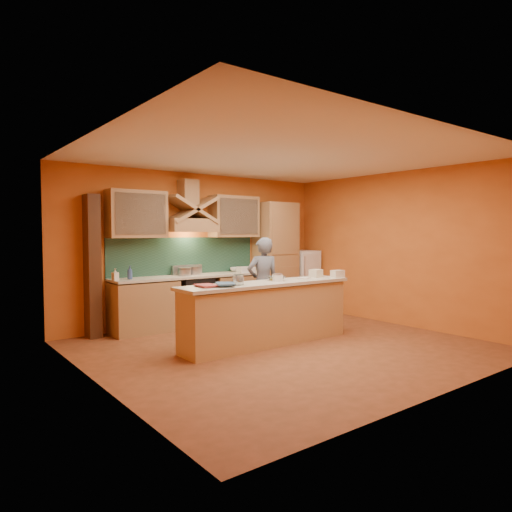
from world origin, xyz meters
TOP-DOWN VIEW (x-y plane):
  - floor at (0.00, 0.00)m, footprint 5.50×5.00m
  - ceiling at (0.00, 0.00)m, footprint 5.50×5.00m
  - wall_back at (0.00, 2.50)m, footprint 5.50×0.02m
  - wall_front at (0.00, -2.50)m, footprint 5.50×0.02m
  - wall_left at (-2.75, 0.00)m, footprint 0.02×5.00m
  - wall_right at (2.75, 0.00)m, footprint 0.02×5.00m
  - base_cabinet_left at (-1.25, 2.20)m, footprint 1.10×0.60m
  - base_cabinet_right at (0.65, 2.20)m, footprint 1.10×0.60m
  - counter_top at (-0.30, 2.20)m, footprint 3.00×0.62m
  - stove at (-0.30, 2.20)m, footprint 0.60×0.58m
  - backsplash at (-0.30, 2.48)m, footprint 3.00×0.03m
  - range_hood at (-0.30, 2.25)m, footprint 0.92×0.50m
  - hood_chimney at (-0.30, 2.35)m, footprint 0.30×0.30m
  - upper_cabinet_left at (-1.30, 2.33)m, footprint 1.00×0.35m
  - upper_cabinet_right at (0.70, 2.33)m, footprint 1.00×0.35m
  - pantry_column at (1.65, 2.20)m, footprint 0.80×0.60m
  - fridge at (2.40, 2.20)m, footprint 0.58×0.60m
  - trim_column_left at (-2.05, 2.35)m, footprint 0.20×0.30m
  - island_body at (-0.10, 0.30)m, footprint 2.80×0.55m
  - island_top at (-0.10, 0.30)m, footprint 2.90×0.62m
  - person at (0.53, 1.19)m, footprint 0.67×0.53m
  - pot_large at (-0.47, 2.19)m, footprint 0.27×0.27m
  - pot_small at (-0.23, 2.24)m, footprint 0.24×0.24m
  - soap_bottle_a at (-1.75, 2.16)m, footprint 0.10×0.11m
  - soap_bottle_b at (-1.50, 2.17)m, footprint 0.11×0.11m
  - bowl_back at (0.76, 2.32)m, footprint 0.33×0.33m
  - dish_rack at (0.78, 2.04)m, footprint 0.34×0.29m
  - book_lower at (-1.27, 0.34)m, footprint 0.27×0.35m
  - book_upper at (-1.02, 0.28)m, footprint 0.37×0.41m
  - jar_large at (-0.65, 0.26)m, footprint 0.15×0.15m
  - jar_small at (-0.72, 0.20)m, footprint 0.14×0.14m
  - kitchen_scale at (0.09, 0.28)m, footprint 0.16×0.16m
  - mixing_bowl at (0.17, 0.41)m, footprint 0.27×0.27m
  - cloth at (0.70, 0.34)m, footprint 0.26×0.24m
  - grocery_bag_a at (1.02, 0.39)m, footprint 0.22×0.19m
  - grocery_bag_b at (1.28, 0.14)m, footprint 0.22×0.18m

SIDE VIEW (x-z plane):
  - floor at x=0.00m, z-range -0.01..0.01m
  - base_cabinet_left at x=-1.25m, z-range 0.00..0.86m
  - base_cabinet_right at x=0.65m, z-range 0.00..0.86m
  - island_body at x=-0.10m, z-range 0.00..0.88m
  - stove at x=-0.30m, z-range 0.00..0.90m
  - fridge at x=2.40m, z-range 0.00..1.30m
  - person at x=0.53m, z-range 0.00..1.60m
  - counter_top at x=-0.30m, z-range 0.88..0.92m
  - island_top at x=-0.10m, z-range 0.90..0.95m
  - cloth at x=0.70m, z-range 0.94..0.96m
  - bowl_back at x=0.76m, z-range 0.92..1.00m
  - book_lower at x=-1.27m, z-range 0.94..0.98m
  - pot_large at x=-0.47m, z-range 0.90..1.04m
  - dish_rack at x=0.78m, z-range 0.92..1.03m
  - pot_small at x=-0.23m, z-range 0.90..1.05m
  - mixing_bowl at x=0.17m, z-range 0.95..1.01m
  - book_upper at x=-1.02m, z-range 0.97..0.99m
  - kitchen_scale at x=0.09m, z-range 0.94..1.05m
  - grocery_bag_b at x=1.28m, z-range 0.94..1.06m
  - grocery_bag_a at x=1.02m, z-range 0.94..1.07m
  - jar_small at x=-0.72m, z-range 0.94..1.08m
  - soap_bottle_a at x=-1.75m, z-range 0.92..1.11m
  - jar_large at x=-0.65m, z-range 0.95..1.09m
  - soap_bottle_b at x=-1.50m, z-range 0.92..1.15m
  - pantry_column at x=1.65m, z-range 0.00..2.30m
  - trim_column_left at x=-2.05m, z-range 0.00..2.30m
  - backsplash at x=-0.30m, z-range 0.90..1.60m
  - wall_back at x=0.00m, z-range 0.00..2.80m
  - wall_front at x=0.00m, z-range 0.00..2.80m
  - wall_left at x=-2.75m, z-range 0.00..2.80m
  - wall_right at x=2.75m, z-range 0.00..2.80m
  - range_hood at x=-0.30m, z-range 1.70..1.94m
  - upper_cabinet_left at x=-1.30m, z-range 1.60..2.40m
  - upper_cabinet_right at x=0.70m, z-range 1.60..2.40m
  - hood_chimney at x=-0.30m, z-range 2.15..2.65m
  - ceiling at x=0.00m, z-range 2.79..2.80m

